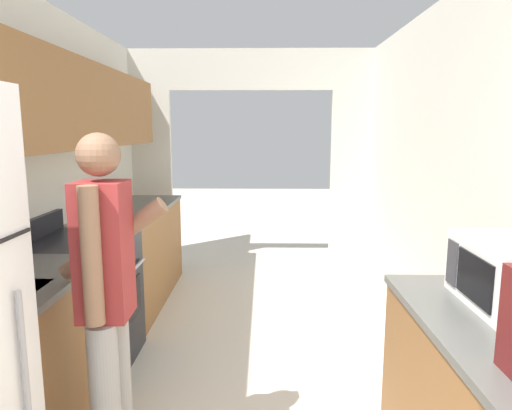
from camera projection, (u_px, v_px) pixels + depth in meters
wall_left at (9, 157)px, 2.65m from camera, size 0.38×7.19×2.50m
wall_far_with_doorway at (251, 143)px, 5.23m from camera, size 3.15×0.06×2.50m
counter_left at (105, 282)px, 3.53m from camera, size 0.62×3.41×0.89m
range_oven at (84, 302)px, 3.09m from camera, size 0.66×0.73×1.03m
person at (107, 304)px, 2.00m from camera, size 0.51×0.38×1.60m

